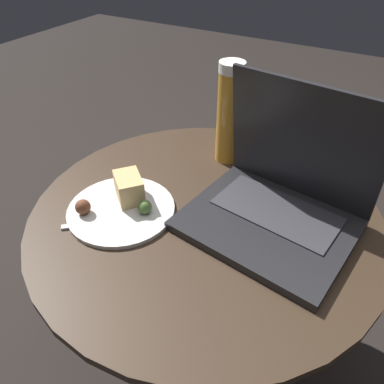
% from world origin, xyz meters
% --- Properties ---
extents(ground_plane, '(6.00, 6.00, 0.00)m').
position_xyz_m(ground_plane, '(0.00, 0.00, 0.00)').
color(ground_plane, black).
extents(table, '(0.72, 0.72, 0.52)m').
position_xyz_m(table, '(0.00, 0.00, 0.39)').
color(table, '#9E9EA3').
rests_on(table, ground_plane).
extents(napkin, '(0.18, 0.15, 0.00)m').
position_xyz_m(napkin, '(-0.16, -0.08, 0.52)').
color(napkin, '#B7332D').
rests_on(napkin, table).
extents(laptop, '(0.34, 0.30, 0.27)m').
position_xyz_m(laptop, '(0.13, 0.05, 0.57)').
color(laptop, '#232326').
rests_on(laptop, table).
extents(beer_glass, '(0.06, 0.06, 0.24)m').
position_xyz_m(beer_glass, '(-0.05, 0.20, 0.64)').
color(beer_glass, gold).
rests_on(beer_glass, table).
extents(snack_plate, '(0.22, 0.22, 0.06)m').
position_xyz_m(snack_plate, '(-0.15, -0.08, 0.54)').
color(snack_plate, silver).
rests_on(snack_plate, table).
extents(fork, '(0.15, 0.14, 0.00)m').
position_xyz_m(fork, '(-0.14, -0.12, 0.52)').
color(fork, silver).
rests_on(fork, table).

